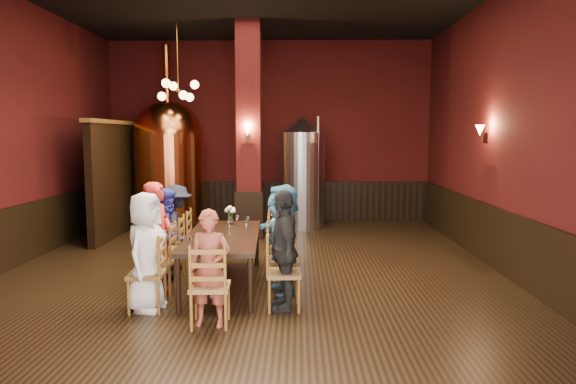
{
  "coord_description": "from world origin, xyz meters",
  "views": [
    {
      "loc": [
        0.73,
        -7.99,
        2.16
      ],
      "look_at": [
        0.57,
        0.2,
        1.26
      ],
      "focal_mm": 32.0,
      "sensor_mm": 36.0,
      "label": 1
    }
  ],
  "objects_px": {
    "dining_table": "(223,239)",
    "person_2": "(168,234)",
    "person_0": "(146,252)",
    "person_1": "(158,238)",
    "steel_vessel": "(302,173)",
    "rose_vase": "(230,212)",
    "copper_kettle": "(169,163)"
  },
  "relations": [
    {
      "from": "person_2",
      "to": "dining_table",
      "type": "bearing_deg",
      "value": -106.0
    },
    {
      "from": "person_0",
      "to": "steel_vessel",
      "type": "bearing_deg",
      "value": -8.42
    },
    {
      "from": "person_0",
      "to": "person_2",
      "type": "relative_size",
      "value": 1.06
    },
    {
      "from": "person_0",
      "to": "person_2",
      "type": "height_order",
      "value": "person_0"
    },
    {
      "from": "dining_table",
      "to": "person_1",
      "type": "bearing_deg",
      "value": -158.78
    },
    {
      "from": "person_1",
      "to": "steel_vessel",
      "type": "height_order",
      "value": "steel_vessel"
    },
    {
      "from": "person_1",
      "to": "person_2",
      "type": "relative_size",
      "value": 1.11
    },
    {
      "from": "dining_table",
      "to": "steel_vessel",
      "type": "xyz_separation_m",
      "value": [
        1.16,
        4.75,
        0.61
      ]
    },
    {
      "from": "person_2",
      "to": "person_1",
      "type": "bearing_deg",
      "value": -174.78
    },
    {
      "from": "dining_table",
      "to": "person_2",
      "type": "bearing_deg",
      "value": 158.78
    },
    {
      "from": "dining_table",
      "to": "person_2",
      "type": "height_order",
      "value": "person_2"
    },
    {
      "from": "dining_table",
      "to": "copper_kettle",
      "type": "height_order",
      "value": "copper_kettle"
    },
    {
      "from": "copper_kettle",
      "to": "steel_vessel",
      "type": "bearing_deg",
      "value": 1.98
    },
    {
      "from": "person_2",
      "to": "rose_vase",
      "type": "distance_m",
      "value": 1.06
    },
    {
      "from": "steel_vessel",
      "to": "dining_table",
      "type": "bearing_deg",
      "value": -103.72
    },
    {
      "from": "person_0",
      "to": "rose_vase",
      "type": "relative_size",
      "value": 4.88
    },
    {
      "from": "person_1",
      "to": "steel_vessel",
      "type": "distance_m",
      "value": 5.52
    },
    {
      "from": "person_0",
      "to": "steel_vessel",
      "type": "height_order",
      "value": "steel_vessel"
    },
    {
      "from": "dining_table",
      "to": "person_0",
      "type": "height_order",
      "value": "person_0"
    },
    {
      "from": "dining_table",
      "to": "steel_vessel",
      "type": "distance_m",
      "value": 4.93
    },
    {
      "from": "person_0",
      "to": "person_2",
      "type": "xyz_separation_m",
      "value": [
        -0.06,
        1.33,
        -0.04
      ]
    },
    {
      "from": "person_0",
      "to": "person_2",
      "type": "bearing_deg",
      "value": 13.07
    },
    {
      "from": "person_0",
      "to": "person_2",
      "type": "distance_m",
      "value": 1.33
    },
    {
      "from": "person_0",
      "to": "copper_kettle",
      "type": "relative_size",
      "value": 0.35
    },
    {
      "from": "person_0",
      "to": "person_1",
      "type": "bearing_deg",
      "value": 13.07
    },
    {
      "from": "person_1",
      "to": "copper_kettle",
      "type": "relative_size",
      "value": 0.37
    },
    {
      "from": "rose_vase",
      "to": "dining_table",
      "type": "bearing_deg",
      "value": -89.48
    },
    {
      "from": "dining_table",
      "to": "copper_kettle",
      "type": "xyz_separation_m",
      "value": [
        -1.94,
        4.65,
        0.84
      ]
    },
    {
      "from": "person_2",
      "to": "steel_vessel",
      "type": "relative_size",
      "value": 0.54
    },
    {
      "from": "copper_kettle",
      "to": "dining_table",
      "type": "bearing_deg",
      "value": -67.39
    },
    {
      "from": "dining_table",
      "to": "person_0",
      "type": "relative_size",
      "value": 1.66
    },
    {
      "from": "person_1",
      "to": "person_2",
      "type": "distance_m",
      "value": 0.66
    }
  ]
}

